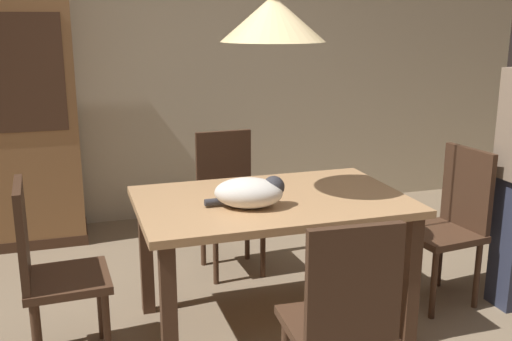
{
  "coord_description": "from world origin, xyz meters",
  "views": [
    {
      "loc": [
        -0.94,
        -2.31,
        1.67
      ],
      "look_at": [
        0.02,
        0.72,
        0.85
      ],
      "focal_mm": 41.88,
      "sensor_mm": 36.0,
      "label": 1
    }
  ],
  "objects": [
    {
      "name": "dining_table",
      "position": [
        0.04,
        0.52,
        0.65
      ],
      "size": [
        1.4,
        0.9,
        0.75
      ],
      "color": "tan",
      "rests_on": "ground"
    },
    {
      "name": "chair_left_side",
      "position": [
        -1.09,
        0.51,
        0.51
      ],
      "size": [
        0.42,
        0.42,
        0.93
      ],
      "color": "#472D1E",
      "rests_on": "ground"
    },
    {
      "name": "chair_right_side",
      "position": [
        1.17,
        0.53,
        0.51
      ],
      "size": [
        0.44,
        0.44,
        0.93
      ],
      "color": "#472D1E",
      "rests_on": "ground"
    },
    {
      "name": "chair_near_front",
      "position": [
        0.03,
        -0.36,
        0.51
      ],
      "size": [
        0.42,
        0.42,
        0.93
      ],
      "color": "#472D1E",
      "rests_on": "ground"
    },
    {
      "name": "back_wall",
      "position": [
        0.0,
        2.65,
        1.45
      ],
      "size": [
        6.4,
        0.1,
        2.9
      ],
      "primitive_type": "cube",
      "color": "beige",
      "rests_on": "ground"
    },
    {
      "name": "chair_far_back",
      "position": [
        0.04,
        1.4,
        0.51
      ],
      "size": [
        0.41,
        0.41,
        0.93
      ],
      "color": "#472D1E",
      "rests_on": "ground"
    },
    {
      "name": "pendant_lamp",
      "position": [
        0.04,
        0.52,
        1.66
      ],
      "size": [
        0.52,
        0.52,
        1.3
      ],
      "color": "beige"
    },
    {
      "name": "cat_sleeping",
      "position": [
        -0.11,
        0.4,
        0.83
      ],
      "size": [
        0.41,
        0.33,
        0.16
      ],
      "color": "silver",
      "rests_on": "dining_table"
    }
  ]
}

